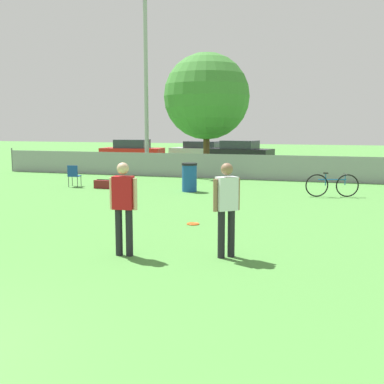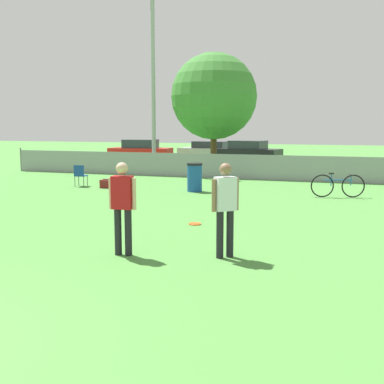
% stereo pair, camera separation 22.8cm
% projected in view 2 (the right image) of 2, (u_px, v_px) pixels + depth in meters
% --- Properties ---
extents(fence_backline, '(24.19, 0.07, 1.21)m').
position_uv_depth(fence_backline, '(245.00, 167.00, 21.32)').
color(fence_backline, gray).
rests_on(fence_backline, ground_plane).
extents(light_pole, '(0.90, 0.36, 8.81)m').
position_uv_depth(light_pole, '(153.00, 68.00, 23.40)').
color(light_pole, '#9E9EA3').
rests_on(light_pole, ground_plane).
extents(tree_near_pole, '(4.35, 4.35, 6.01)m').
position_uv_depth(tree_near_pole, '(214.00, 96.00, 24.25)').
color(tree_near_pole, brown).
rests_on(tree_near_pole, ground_plane).
extents(player_receiver_white, '(0.42, 0.40, 1.70)m').
position_uv_depth(player_receiver_white, '(225.00, 204.00, 8.53)').
color(player_receiver_white, black).
rests_on(player_receiver_white, ground_plane).
extents(player_defender_red, '(0.52, 0.26, 1.70)m').
position_uv_depth(player_defender_red, '(123.00, 202.00, 8.69)').
color(player_defender_red, black).
rests_on(player_defender_red, ground_plane).
extents(frisbee_disc, '(0.30, 0.30, 0.03)m').
position_uv_depth(frisbee_disc, '(195.00, 224.00, 11.56)').
color(frisbee_disc, '#E5591E').
rests_on(frisbee_disc, ground_plane).
extents(folding_chair_sideline, '(0.47, 0.47, 0.84)m').
position_uv_depth(folding_chair_sideline, '(80.00, 174.00, 18.75)').
color(folding_chair_sideline, '#333338').
rests_on(folding_chair_sideline, ground_plane).
extents(bicycle_sideline, '(1.71, 0.61, 0.82)m').
position_uv_depth(bicycle_sideline, '(338.00, 186.00, 15.90)').
color(bicycle_sideline, black).
rests_on(bicycle_sideline, ground_plane).
extents(trash_bin, '(0.56, 0.56, 1.03)m').
position_uv_depth(trash_bin, '(195.00, 177.00, 17.33)').
color(trash_bin, '#194C99').
rests_on(trash_bin, ground_plane).
extents(gear_bag_sideline, '(0.70, 0.38, 0.34)m').
position_uv_depth(gear_bag_sideline, '(110.00, 184.00, 18.34)').
color(gear_bag_sideline, maroon).
rests_on(gear_bag_sideline, ground_plane).
extents(parked_car_red, '(4.16, 2.09, 1.47)m').
position_uv_depth(parked_car_red, '(141.00, 151.00, 31.77)').
color(parked_car_red, black).
rests_on(parked_car_red, ground_plane).
extents(parked_car_silver, '(4.61, 2.23, 1.29)m').
position_uv_depth(parked_car_silver, '(211.00, 151.00, 33.86)').
color(parked_car_silver, black).
rests_on(parked_car_silver, ground_plane).
extents(parked_car_dark, '(4.39, 2.47, 1.43)m').
position_uv_depth(parked_car_dark, '(248.00, 152.00, 30.89)').
color(parked_car_dark, black).
rests_on(parked_car_dark, ground_plane).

